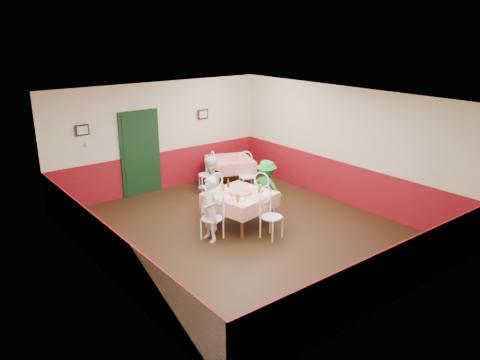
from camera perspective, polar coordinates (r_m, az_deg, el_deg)
floor at (r=9.89m, az=0.50°, el=-6.30°), size 7.00×7.00×0.00m
ceiling at (r=9.09m, az=0.55°, el=9.97°), size 7.00×7.00×0.00m
back_wall at (r=12.25m, az=-9.72°, el=5.20°), size 6.00×0.10×2.80m
front_wall at (r=7.15m, az=18.24°, el=-4.99°), size 6.00×0.10×2.80m
left_wall at (r=7.99m, az=-16.64°, el=-2.37°), size 0.10×7.00×2.80m
right_wall at (r=11.44m, az=12.43°, el=4.11°), size 0.10×7.00×2.80m
wainscot_back at (r=12.46m, az=-9.47°, el=1.16°), size 6.00×0.03×1.00m
wainscot_front at (r=7.55m, az=17.46°, el=-11.25°), size 6.00×0.03×1.00m
wainscot_left at (r=8.34m, az=-15.98°, el=-8.15°), size 0.03×7.00×1.00m
wainscot_right at (r=11.67m, az=12.09°, el=-0.19°), size 0.03×7.00×1.00m
door at (r=12.03m, az=-12.03°, el=3.10°), size 0.96×0.06×2.10m
picture_left at (r=11.33m, az=-18.67°, el=5.78°), size 0.32×0.03×0.26m
picture_right at (r=12.76m, az=-4.54°, el=7.99°), size 0.32×0.03×0.26m
thermostat at (r=11.44m, az=-18.03°, el=4.15°), size 0.10×0.03×0.10m
main_table at (r=10.00m, az=0.00°, el=-3.67°), size 1.43×1.43×0.77m
second_table at (r=12.56m, az=-1.23°, el=0.94°), size 1.44×1.44×0.77m
chair_left at (r=9.40m, az=-3.44°, el=-4.70°), size 0.50×0.50×0.90m
chair_right at (r=10.59m, az=3.04°, el=-2.00°), size 0.55×0.55×0.90m
chair_far at (r=10.52m, az=-3.48°, el=-2.15°), size 0.45×0.45×0.90m
chair_near at (r=9.48m, az=3.87°, el=-4.51°), size 0.49×0.49×0.90m
chair_second_a at (r=12.12m, az=-4.08°, el=0.63°), size 0.54×0.54×0.90m
chair_second_b at (r=11.97m, az=0.91°, el=0.44°), size 0.54×0.54×0.90m
pizza at (r=9.85m, az=0.11°, el=-1.54°), size 0.54×0.54×0.03m
plate_left at (r=9.59m, az=-1.81°, el=-2.16°), size 0.29×0.29×0.01m
plate_right at (r=10.19m, az=1.57°, el=-0.90°), size 0.29×0.29×0.01m
plate_far at (r=10.16m, az=-1.78°, el=-0.96°), size 0.29×0.29×0.01m
glass_a at (r=9.40m, az=-0.25°, el=-2.15°), size 0.09×0.09×0.15m
glass_b at (r=9.98m, az=2.43°, el=-0.95°), size 0.09×0.09×0.14m
glass_c at (r=9.99m, az=-2.09°, el=-0.96°), size 0.08×0.08×0.13m
beer_bottle at (r=10.15m, az=-1.44°, el=-0.42°), size 0.06×0.06×0.20m
shaker_a at (r=9.29m, az=0.16°, el=-2.60°), size 0.04×0.04×0.09m
shaker_b at (r=9.29m, az=0.59°, el=-2.59°), size 0.04×0.04×0.09m
shaker_c at (r=9.32m, az=-0.26°, el=-2.52°), size 0.04×0.04×0.09m
menu_left at (r=9.36m, az=0.50°, el=-2.71°), size 0.41×0.48×0.00m
menu_right at (r=9.93m, az=3.15°, el=-1.49°), size 0.31×0.41×0.00m
wallet at (r=9.93m, az=2.52°, el=-1.42°), size 0.12×0.11×0.02m
diner_left at (r=9.29m, az=-3.68°, el=-3.57°), size 0.32×0.49×1.33m
diner_far at (r=10.47m, az=-3.70°, el=-0.82°), size 0.79×0.68×1.39m
diner_right at (r=10.56m, az=3.23°, el=-0.96°), size 0.74×0.94×1.28m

